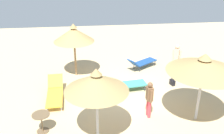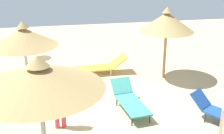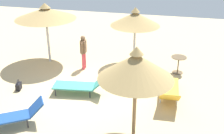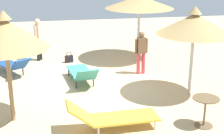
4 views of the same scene
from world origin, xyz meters
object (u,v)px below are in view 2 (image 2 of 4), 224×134
Objects in this scene: lounge_chair_edge at (101,66)px; side_table_round at (43,63)px; parasol_umbrella_far_right at (39,77)px; lounge_chair_back at (130,100)px; parasol_umbrella_far_left at (24,37)px; parasol_umbrella_near_left at (167,22)px; person_standing_center at (59,100)px; lounge_chair_front at (222,112)px.

lounge_chair_edge is 2.26m from side_table_round.
parasol_umbrella_far_right is 1.24× the size of lounge_chair_edge.
parasol_umbrella_far_left is at bearing -115.33° from lounge_chair_back.
parasol_umbrella_far_left is at bearing -171.40° from parasol_umbrella_far_right.
parasol_umbrella_near_left is 1.39× the size of lounge_chair_back.
parasol_umbrella_far_right is 1.81× the size of person_standing_center.
side_table_round is (-4.05, -0.51, -0.35)m from person_standing_center.
parasol_umbrella_near_left is at bearing 139.68° from lounge_chair_back.
lounge_chair_edge is (-1.73, 2.69, -1.80)m from parasol_umbrella_far_left.
parasol_umbrella_far_left reaches higher than side_table_round.
parasol_umbrella_near_left is 1.01× the size of parasol_umbrella_far_right.
side_table_round is at bearing -172.86° from person_standing_center.
parasol_umbrella_far_right is (4.72, -4.46, 0.07)m from parasol_umbrella_near_left.
parasol_umbrella_far_right is 3.71× the size of side_table_round.
person_standing_center is 2.05× the size of side_table_round.
lounge_chair_edge is 4.20m from person_standing_center.
parasol_umbrella_far_right is (3.88, 0.59, 0.16)m from parasol_umbrella_far_left.
parasol_umbrella_far_right is 2.34m from person_standing_center.
parasol_umbrella_far_right is at bearing 1.33° from side_table_round.
person_standing_center is at bearing -24.60° from lounge_chair_edge.
lounge_chair_back is (2.30, -1.96, -1.86)m from parasol_umbrella_near_left.
parasol_umbrella_far_left is 3.67m from lounge_chair_edge.
lounge_chair_front is (3.61, 0.40, -1.83)m from parasol_umbrella_near_left.
lounge_chair_edge is at bearing 155.40° from person_standing_center.
lounge_chair_edge is (-4.49, -2.75, -0.05)m from lounge_chair_front.
lounge_chair_edge is 1.46× the size of person_standing_center.
parasol_umbrella_far_left is at bearing -12.82° from side_table_round.
lounge_chair_front reaches higher than lounge_chair_back.
parasol_umbrella_near_left is at bearing 125.39° from person_standing_center.
parasol_umbrella_far_left is 0.96× the size of parasol_umbrella_far_right.
lounge_chair_back is 0.91× the size of lounge_chair_edge.
lounge_chair_edge is (-5.61, 2.11, -1.95)m from parasol_umbrella_far_right.
parasol_umbrella_far_right is at bearing -43.39° from parasol_umbrella_near_left.
lounge_chair_front is 2.56× the size of side_table_round.
person_standing_center is at bearing -98.90° from lounge_chair_front.
parasol_umbrella_near_left is at bearing 136.61° from parasol_umbrella_far_right.
parasol_umbrella_far_left is 2.60m from side_table_round.
lounge_chair_front is at bearing 6.29° from parasol_umbrella_near_left.
parasol_umbrella_far_right is 1.45× the size of lounge_chair_front.
parasol_umbrella_far_right is at bearing 8.60° from parasol_umbrella_far_left.
lounge_chair_front is at bearing 31.47° from lounge_chair_edge.
parasol_umbrella_far_left is 5.12m from parasol_umbrella_near_left.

